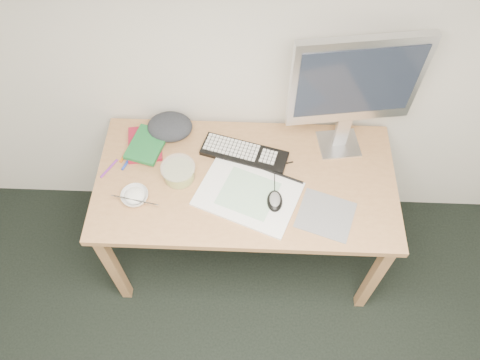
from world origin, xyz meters
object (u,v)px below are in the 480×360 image
object	(u,v)px
desk	(246,189)
keyboard	(244,153)
sketchpad	(248,194)
rice_bowl	(135,197)
monitor	(355,85)

from	to	relation	value
desk	keyboard	world-z (taller)	keyboard
sketchpad	rice_bowl	distance (m)	0.51
sketchpad	monitor	xyz separation A→B (m)	(0.43, 0.31, 0.40)
sketchpad	monitor	world-z (taller)	monitor
monitor	keyboard	bearing A→B (deg)	-178.43
keyboard	monitor	size ratio (longest dim) A/B	0.64
sketchpad	keyboard	bearing A→B (deg)	117.81
keyboard	monitor	xyz separation A→B (m)	(0.46, 0.08, 0.39)
keyboard	monitor	distance (m)	0.61
desk	rice_bowl	size ratio (longest dim) A/B	11.32
sketchpad	monitor	distance (m)	0.66
keyboard	sketchpad	bearing A→B (deg)	-68.39
sketchpad	keyboard	xyz separation A→B (m)	(-0.02, 0.23, 0.01)
rice_bowl	keyboard	bearing A→B (deg)	28.89
monitor	rice_bowl	distance (m)	1.08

